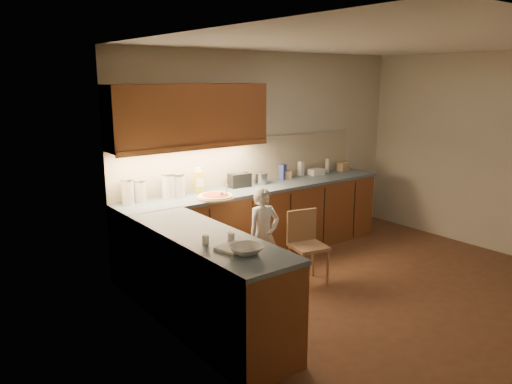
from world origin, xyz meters
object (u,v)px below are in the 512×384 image
Objects in this scene: child at (264,235)px; toaster at (240,180)px; wooden_chair at (306,241)px; oil_jug at (198,181)px; pizza_on_board at (216,196)px.

toaster is (0.26, 0.83, 0.46)m from child.
wooden_chair is 1.47m from oil_jug.
oil_jug is (-0.01, 0.36, 0.12)m from pizza_on_board.
wooden_chair is 2.69× the size of oil_jug.
oil_jug is at bearing 133.53° from wooden_chair.
child is 1.33× the size of wooden_chair.
pizza_on_board is at bearing -87.81° from oil_jug.
child is 3.79× the size of toaster.
oil_jug reaches higher than wooden_chair.
toaster reaches higher than pizza_on_board.
child is 0.48m from wooden_chair.
toaster is at bearing 29.88° from pizza_on_board.
pizza_on_board reaches higher than wooden_chair.
wooden_chair is at bearing -59.09° from oil_jug.
toaster is at bearing 76.44° from child.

